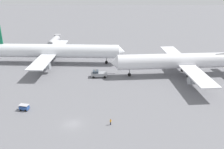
# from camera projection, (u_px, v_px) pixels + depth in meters

# --- Properties ---
(ground_plane) EXTENTS (600.00, 600.00, 0.00)m
(ground_plane) POSITION_uv_depth(u_px,v_px,m) (73.00, 124.00, 63.27)
(ground_plane) COLOR slate
(airliner_at_gate_left) EXTENTS (60.36, 44.13, 16.81)m
(airliner_at_gate_left) POSITION_uv_depth(u_px,v_px,m) (56.00, 51.00, 106.52)
(airliner_at_gate_left) COLOR white
(airliner_at_gate_left) RESTS_ON ground
(airliner_being_pushed) EXTENTS (52.74, 47.19, 17.04)m
(airliner_being_pushed) POSITION_uv_depth(u_px,v_px,m) (179.00, 61.00, 93.21)
(airliner_being_pushed) COLOR silver
(airliner_being_pushed) RESTS_ON ground
(pushback_tug) EXTENTS (9.28, 3.50, 2.97)m
(pushback_tug) POSITION_uv_depth(u_px,v_px,m) (99.00, 74.00, 92.79)
(pushback_tug) COLOR gray
(pushback_tug) RESTS_ON ground
(gse_baggage_cart_near_cluster) EXTENTS (2.98, 2.07, 1.71)m
(gse_baggage_cart_near_cluster) POSITION_uv_depth(u_px,v_px,m) (24.00, 107.00, 69.66)
(gse_baggage_cart_near_cluster) COLOR #2D5199
(gse_baggage_cart_near_cluster) RESTS_ON ground
(ground_crew_ramp_agent_by_cones) EXTENTS (0.49, 0.36, 1.69)m
(ground_crew_ramp_agent_by_cones) POSITION_uv_depth(u_px,v_px,m) (111.00, 122.00, 62.66)
(ground_crew_ramp_agent_by_cones) COLOR black
(ground_crew_ramp_agent_by_cones) RESTS_ON ground
(jet_bridge) EXTENTS (3.84, 17.42, 5.95)m
(jet_bridge) POSITION_uv_depth(u_px,v_px,m) (55.00, 40.00, 131.17)
(jet_bridge) COLOR #B7B7BC
(jet_bridge) RESTS_ON ground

